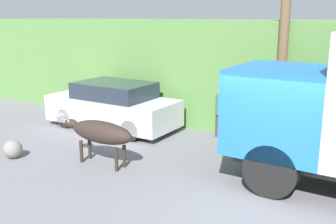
# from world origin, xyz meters

# --- Properties ---
(ground_plane) EXTENTS (60.00, 60.00, 0.00)m
(ground_plane) POSITION_xyz_m (0.00, 0.00, 0.00)
(ground_plane) COLOR slate
(hillside_embankment) EXTENTS (32.00, 5.36, 3.55)m
(hillside_embankment) POSITION_xyz_m (0.00, 6.27, 1.77)
(hillside_embankment) COLOR #568442
(hillside_embankment) RESTS_ON ground_plane
(building_backdrop) EXTENTS (6.50, 2.70, 3.03)m
(building_backdrop) POSITION_xyz_m (-3.45, 5.19, 1.53)
(building_backdrop) COLOR #8CC69E
(building_backdrop) RESTS_ON ground_plane
(brown_cow) EXTENTS (2.18, 0.57, 1.14)m
(brown_cow) POSITION_xyz_m (-4.26, -0.50, 0.85)
(brown_cow) COLOR #2D231E
(brown_cow) RESTS_ON ground_plane
(parked_suv) EXTENTS (4.47, 1.87, 1.56)m
(parked_suv) POSITION_xyz_m (-6.16, 2.26, 0.76)
(parked_suv) COLOR silver
(parked_suv) RESTS_ON ground_plane
(pedestrian_on_hill) EXTENTS (0.38, 0.38, 1.55)m
(pedestrian_on_hill) POSITION_xyz_m (-2.68, 3.26, 0.85)
(pedestrian_on_hill) COLOR #38332D
(pedestrian_on_hill) RESTS_ON ground_plane
(utility_pole) EXTENTS (0.90, 0.27, 6.93)m
(utility_pole) POSITION_xyz_m (-0.93, 3.41, 3.56)
(utility_pole) COLOR brown
(utility_pole) RESTS_ON ground_plane
(roadside_rock) EXTENTS (0.50, 0.50, 0.50)m
(roadside_rock) POSITION_xyz_m (-6.56, -1.40, 0.25)
(roadside_rock) COLOR gray
(roadside_rock) RESTS_ON ground_plane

